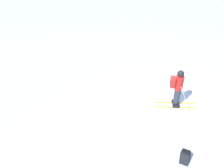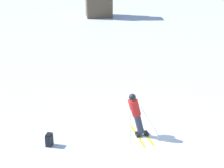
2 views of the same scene
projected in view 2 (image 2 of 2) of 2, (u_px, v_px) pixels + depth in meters
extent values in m
plane|color=white|center=(142.00, 135.00, 14.81)|extent=(300.00, 300.00, 0.00)
cube|color=yellow|center=(138.00, 136.00, 14.77)|extent=(0.30, 1.77, 0.01)
cube|color=yellow|center=(146.00, 135.00, 14.85)|extent=(0.30, 1.77, 0.01)
cube|color=black|center=(138.00, 134.00, 14.74)|extent=(0.17, 0.29, 0.12)
cube|color=black|center=(146.00, 133.00, 14.83)|extent=(0.17, 0.29, 0.12)
cylinder|color=#2D3342|center=(139.00, 124.00, 14.58)|extent=(0.48, 0.31, 0.87)
cylinder|color=red|center=(135.00, 108.00, 14.27)|extent=(0.52, 0.39, 0.71)
sphere|color=tan|center=(133.00, 98.00, 14.09)|extent=(0.31, 0.27, 0.29)
sphere|color=black|center=(132.00, 97.00, 14.07)|extent=(0.36, 0.31, 0.33)
cube|color=#AD231E|center=(133.00, 104.00, 14.49)|extent=(0.40, 0.22, 0.49)
cylinder|color=#B7B7BC|center=(131.00, 128.00, 14.19)|extent=(0.08, 0.53, 1.17)
cylinder|color=#B7B7BC|center=(151.00, 124.00, 14.37)|extent=(0.80, 0.44, 1.29)
cube|color=brown|center=(99.00, 6.00, 35.56)|extent=(2.40, 2.04, 2.04)
cube|color=black|center=(49.00, 140.00, 14.03)|extent=(0.31, 0.36, 0.44)
cube|color=black|center=(49.00, 135.00, 13.93)|extent=(0.28, 0.32, 0.06)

